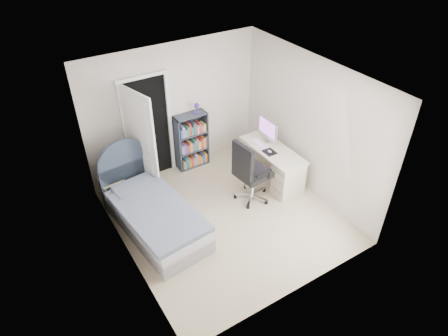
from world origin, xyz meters
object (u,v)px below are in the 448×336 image
nightstand (111,184)px  bookcase (192,143)px  floor_lamp (144,160)px  desk (271,162)px  bed (153,214)px  office_chair (249,170)px

nightstand → bookcase: (1.74, 0.23, 0.15)m
floor_lamp → desk: floor_lamp is taller
desk → bed: bearing=-179.1°
floor_lamp → office_chair: (1.40, -1.27, 0.04)m
bed → bookcase: bookcase is taller
bed → desk: size_ratio=1.51×
desk → office_chair: size_ratio=1.15×
floor_lamp → office_chair: size_ratio=1.27×
nightstand → bookcase: bearing=7.5°
nightstand → floor_lamp: (0.65, 0.01, 0.26)m
nightstand → floor_lamp: bearing=0.8°
nightstand → office_chair: 2.42m
desk → office_chair: bearing=-158.3°
floor_lamp → desk: size_ratio=1.11×
nightstand → office_chair: size_ratio=0.47×
floor_lamp → bookcase: bearing=11.4°
bookcase → office_chair: size_ratio=1.11×
bed → floor_lamp: 1.12m
bookcase → office_chair: (0.30, -1.49, 0.15)m
bed → nightstand: 1.07m
nightstand → desk: 2.94m
nightstand → desk: size_ratio=0.41×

